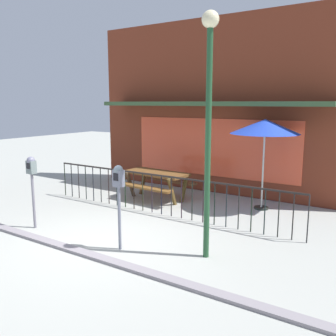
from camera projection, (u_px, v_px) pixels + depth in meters
The scene contains 9 objects.
ground at pixel (100, 242), 7.10m from camera, with size 40.00×40.00×0.00m, color #A3A59C.
pub_storefront at pixel (217, 108), 10.82m from camera, with size 8.03×1.44×5.06m.
patio_fence_front at pixel (161, 188), 8.73m from camera, with size 6.77×0.04×0.97m.
picnic_table_left at pixel (157, 178), 10.12m from camera, with size 1.90×1.50×0.79m.
patio_umbrella at pixel (265, 127), 8.93m from camera, with size 1.70×1.70×2.27m.
parking_meter_near at pixel (119, 185), 6.52m from camera, with size 0.18×0.17×1.57m.
parking_meter_far at pixel (32, 173), 7.68m from camera, with size 0.18×0.17×1.55m.
street_lamp at pixel (209, 103), 5.95m from camera, with size 0.28×0.28×4.09m.
curb_edge at pixel (77, 252), 6.60m from camera, with size 11.24×0.20×0.11m, color gray.
Camera 1 is at (4.77, -4.93, 2.66)m, focal length 39.13 mm.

